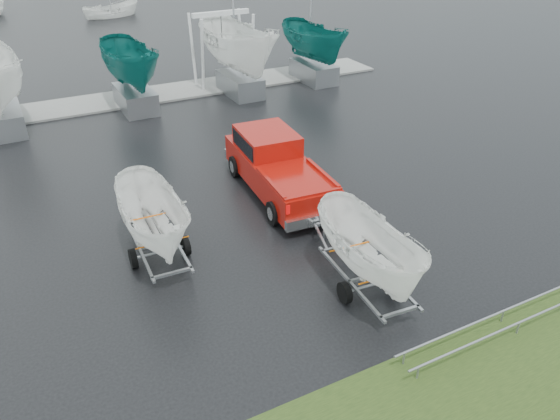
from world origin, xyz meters
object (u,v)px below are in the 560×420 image
(trailer_parked, at_px, (148,174))
(pickup_truck, at_px, (275,163))
(boat_hoist, at_px, (222,38))
(trailer_hitched, at_px, (374,205))

(trailer_parked, bearing_deg, pickup_truck, 26.39)
(boat_hoist, bearing_deg, trailer_parked, -118.97)
(pickup_truck, height_order, trailer_hitched, trailer_hitched)
(pickup_truck, xyz_separation_m, trailer_hitched, (-0.51, -6.57, 1.67))
(trailer_hitched, bearing_deg, trailer_parked, 142.05)
(pickup_truck, distance_m, trailer_parked, 5.93)
(trailer_parked, height_order, boat_hoist, trailer_parked)
(trailer_parked, relative_size, boat_hoist, 1.26)
(pickup_truck, distance_m, boat_hoist, 13.49)
(trailer_hitched, relative_size, trailer_parked, 0.97)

